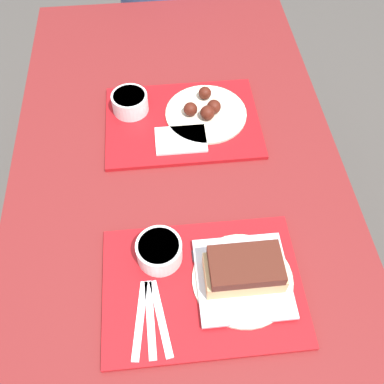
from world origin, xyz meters
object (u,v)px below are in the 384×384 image
tray_far (183,122)px  bowl_coleslaw_far (130,102)px  tray_near (203,286)px  brisket_sandwich_plate (244,273)px  wings_plate_far (205,111)px  bowl_coleslaw_near (159,250)px

tray_far → bowl_coleslaw_far: size_ratio=4.25×
tray_far → bowl_coleslaw_far: bowl_coleslaw_far is taller
tray_near → brisket_sandwich_plate: brisket_sandwich_plate is taller
tray_near → brisket_sandwich_plate: size_ratio=1.97×
brisket_sandwich_plate → wings_plate_far: 0.52m
tray_far → bowl_coleslaw_near: size_ratio=4.25×
tray_far → bowl_coleslaw_near: bearing=-101.7°
tray_near → wings_plate_far: wings_plate_far is taller
tray_near → bowl_coleslaw_near: (-0.09, 0.08, 0.04)m
tray_near → bowl_coleslaw_near: 0.13m
bowl_coleslaw_near → wings_plate_far: (0.16, 0.45, -0.02)m
bowl_coleslaw_near → brisket_sandwich_plate: (0.18, -0.08, 0.00)m
tray_near → bowl_coleslaw_near: size_ratio=4.25×
wings_plate_far → tray_near: bearing=-97.3°
bowl_coleslaw_far → tray_far: bearing=-21.8°
tray_near → bowl_coleslaw_far: bearing=104.6°
bowl_coleslaw_near → bowl_coleslaw_far: same height
brisket_sandwich_plate → wings_plate_far: brisket_sandwich_plate is taller
tray_near → bowl_coleslaw_far: (-0.15, 0.57, 0.04)m
bowl_coleslaw_near → tray_far: bearing=78.3°
bowl_coleslaw_far → wings_plate_far: bearing=-10.4°
brisket_sandwich_plate → wings_plate_far: bearing=92.4°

